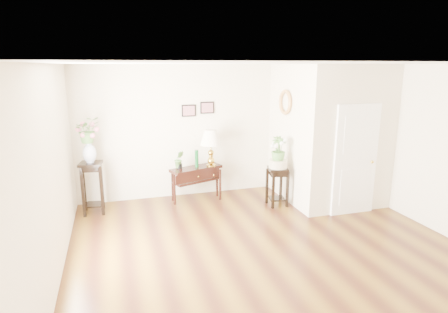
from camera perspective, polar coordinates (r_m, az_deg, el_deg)
name	(u,v)px	position (r m, az deg, el deg)	size (l,w,h in m)	color
floor	(266,245)	(6.12, 6.44, -13.31)	(6.00, 5.50, 0.02)	brown
ceiling	(271,63)	(5.46, 7.24, 13.90)	(6.00, 5.50, 0.02)	white
wall_back	(218,130)	(8.17, -0.87, 4.04)	(6.00, 0.02, 2.80)	beige
wall_front	(404,239)	(3.43, 25.72, -11.32)	(6.00, 0.02, 2.80)	beige
wall_left	(51,176)	(5.24, -24.91, -2.77)	(0.02, 5.50, 2.80)	beige
wall_right	(430,147)	(7.34, 28.86, 1.21)	(0.02, 5.50, 2.80)	beige
partition	(327,133)	(8.14, 15.49, 3.50)	(1.80, 1.95, 2.80)	beige
door	(355,160)	(7.40, 19.39, -0.54)	(0.90, 0.05, 2.10)	white
art_print_left	(189,111)	(7.93, -5.39, 6.98)	(0.30, 0.02, 0.25)	black
art_print_right	(207,108)	(8.02, -2.57, 7.45)	(0.30, 0.02, 0.25)	black
wall_ornament	(285,102)	(7.70, 9.30, 8.15)	(0.51, 0.51, 0.07)	tan
console_table	(196,184)	(7.87, -4.23, -4.17)	(1.09, 0.36, 0.72)	black
table_lamp	(211,150)	(7.75, -2.01, 1.05)	(0.44, 0.44, 0.78)	#B0902F
green_vase	(197,159)	(7.72, -4.19, -0.40)	(0.07, 0.07, 0.36)	#0A3C16
potted_plant	(179,160)	(7.65, -6.87, -0.54)	(0.20, 0.16, 0.35)	#497D35
plant_stand_a	(93,188)	(7.57, -19.40, -4.54)	(0.39, 0.39, 1.00)	black
porcelain_vase	(89,151)	(7.39, -19.84, 0.83)	(0.24, 0.24, 0.42)	silver
lily_arrangement	(87,129)	(7.31, -20.10, 4.02)	(0.44, 0.38, 0.48)	#497D35
plant_stand_b	(277,186)	(7.65, 8.10, -4.55)	(0.37, 0.37, 0.79)	black
ceramic_bowl	(278,164)	(7.52, 8.22, -1.12)	(0.36, 0.36, 0.16)	beige
narcissus	(278,149)	(7.45, 8.30, 1.09)	(0.29, 0.29, 0.51)	#497D35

